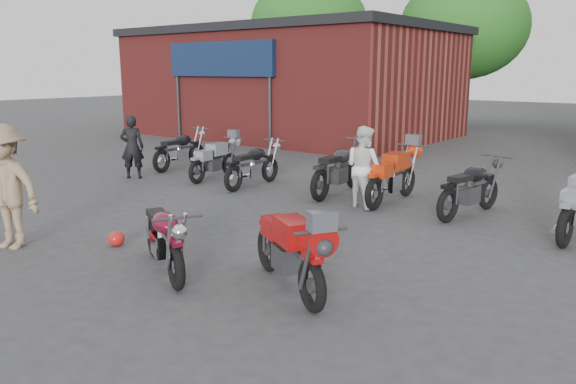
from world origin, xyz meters
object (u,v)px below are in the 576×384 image
Objects in this scene: person_light at (363,167)px; row_bike_1 at (214,158)px; row_bike_0 at (180,148)px; person_dark at (132,147)px; sportbike at (289,247)px; vintage_motorcycle at (164,234)px; person_tan at (5,187)px; helmet at (116,239)px; row_bike_2 at (253,163)px; row_bike_4 at (393,173)px; row_bike_5 at (471,185)px; row_bike_3 at (339,166)px.

person_light is 0.87× the size of row_bike_1.
person_dark is at bearing 175.94° from row_bike_0.
sportbike is 1.22× the size of person_light.
vintage_motorcycle is at bearing -141.05° from row_bike_0.
person_light is 6.23m from person_tan.
helmet is 0.16× the size of person_light.
row_bike_2 is 0.92× the size of row_bike_4.
person_dark reaches higher than sportbike.
row_bike_2 is at bearing 96.70° from row_bike_4.
row_bike_0 is 1.00× the size of row_bike_5.
vintage_motorcycle is at bearing 104.48° from person_dark.
person_light reaches higher than helmet.
sportbike reaches higher than row_bike_1.
row_bike_4 is at bearing 97.30° from row_bike_5.
row_bike_5 is (4.89, 0.50, 0.02)m from row_bike_2.
person_dark is at bearing -174.29° from sportbike.
row_bike_0 is 6.41m from row_bike_4.
person_tan reaches higher than person_dark.
person_tan is (-2.70, -0.74, 0.39)m from vintage_motorcycle.
row_bike_4 reaches higher than row_bike_2.
row_bike_2 is (3.01, 1.10, -0.23)m from person_dark.
person_dark is 0.86× the size of row_bike_1.
row_bike_0 is 5.14m from row_bike_3.
person_dark is 0.79× the size of row_bike_0.
sportbike is at bearing -168.58° from row_bike_4.
row_bike_1 is at bearing 102.63° from row_bike_5.
helmet is at bearing 22.14° from person_tan.
row_bike_4 is (6.28, 1.64, -0.18)m from person_dark.
row_bike_3 is (3.34, 0.45, 0.10)m from row_bike_1.
row_bike_1 is at bearing 93.18° from row_bike_4.
row_bike_4 is (3.27, 0.54, 0.05)m from row_bike_2.
helmet is 6.27m from row_bike_5.
row_bike_1 is at bearing 82.46° from row_bike_2.
vintage_motorcycle is 7.50× the size of helmet.
person_tan is 0.91× the size of row_bike_4.
row_bike_0 reaches higher than row_bike_2.
person_tan is (-4.36, -1.28, 0.38)m from sportbike.
helmet is at bearing -146.10° from sportbike.
person_light reaches higher than row_bike_1.
row_bike_4 is (-1.24, 4.94, 0.04)m from sportbike.
row_bike_2 is at bearing 165.14° from sportbike.
helmet is 0.13× the size of row_bike_2.
vintage_motorcycle is at bearing -149.26° from row_bike_1.
row_bike_2 is (-4.52, 4.40, -0.01)m from sportbike.
row_bike_1 is 1.34m from row_bike_2.
vintage_motorcycle is 1.20× the size of person_dark.
person_tan reaches higher than sportbike.
person_dark is 2.05m from row_bike_1.
person_light reaches higher than row_bike_3.
row_bike_5 is at bearing -88.76° from row_bike_2.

